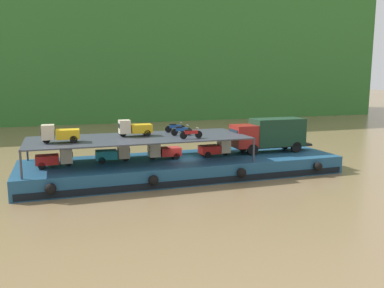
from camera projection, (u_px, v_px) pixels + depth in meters
ground_plane at (183, 175)px, 34.55m from camera, size 400.00×400.00×0.00m
hillside_far_bank at (101, 21)px, 85.52m from camera, size 115.84×34.52×36.22m
cargo_barge at (184, 167)px, 34.40m from camera, size 26.95×8.17×1.50m
covered_lorry at (270, 134)px, 37.00m from camera, size 7.89×2.40×3.10m
cargo_rack at (139, 138)px, 32.78m from camera, size 17.75×6.75×2.00m
mini_truck_lower_stern at (55, 158)px, 30.81m from camera, size 2.76×1.24×1.38m
mini_truck_lower_aft at (113, 154)px, 32.75m from camera, size 2.77×1.26×1.38m
mini_truck_lower_mid at (164, 151)px, 33.86m from camera, size 2.74×1.21×1.38m
mini_truck_lower_fore at (215, 148)px, 35.15m from camera, size 2.78×1.27×1.38m
mini_truck_upper_stern at (60, 134)px, 29.99m from camera, size 2.77×1.26×1.38m
mini_truck_upper_mid at (135, 128)px, 33.31m from camera, size 2.74×1.20×1.38m
motorcycle_upper_port at (191, 133)px, 32.01m from camera, size 1.90×0.55×0.87m
motorcycle_upper_centre at (181, 130)px, 33.85m from camera, size 1.90×0.55×0.87m
motorcycle_upper_stbd at (175, 127)px, 35.76m from camera, size 1.90×0.55×0.87m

